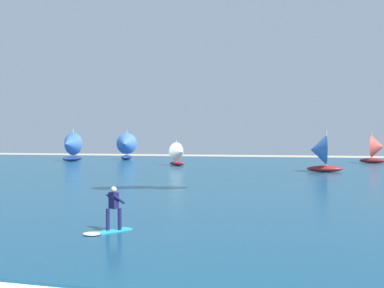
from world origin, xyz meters
TOP-DOWN VIEW (x-y plane):
  - ocean at (0.00, 49.33)m, footprint 160.00×90.00m
  - kitesurfer at (-3.60, 10.48)m, footprint 1.46×1.98m
  - sailboat_center_horizon at (11.03, 70.95)m, footprint 4.12×3.60m
  - sailboat_far_left at (-30.48, 72.44)m, footprint 4.02×4.66m
  - sailboat_mid_right at (-15.28, 55.78)m, footprint 3.17×2.92m
  - sailboat_trailing at (3.19, 47.58)m, footprint 3.85×3.28m
  - sailboat_heeled_over at (-36.76, 64.26)m, footprint 4.06×4.69m

SIDE VIEW (x-z plane):
  - ocean at x=0.00m, z-range 0.00..0.10m
  - kitesurfer at x=-3.60m, z-range -0.13..1.54m
  - sailboat_mid_right at x=-15.28m, z-range -0.05..3.48m
  - sailboat_trailing at x=3.19m, z-range -0.09..4.37m
  - sailboat_center_horizon at x=11.03m, z-range -0.10..4.56m
  - sailboat_far_left at x=-30.48m, z-range -0.12..5.20m
  - sailboat_heeled_over at x=-36.76m, z-range -0.12..5.21m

